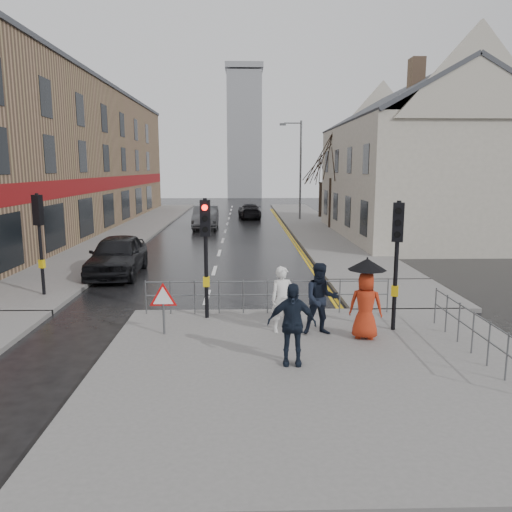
{
  "coord_description": "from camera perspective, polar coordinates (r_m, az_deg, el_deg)",
  "views": [
    {
      "loc": [
        1.24,
        -13.56,
        4.35
      ],
      "look_at": [
        1.69,
        3.41,
        1.35
      ],
      "focal_mm": 35.0,
      "sensor_mm": 36.0,
      "label": 1
    }
  ],
  "objects": [
    {
      "name": "building_right_cream",
      "position": [
        33.34,
        17.62,
        10.31
      ],
      "size": [
        9.0,
        16.4,
        10.1
      ],
      "color": "#BDB4A4",
      "rests_on": "ground"
    },
    {
      "name": "car_parked",
      "position": [
        21.2,
        -15.56,
        0.09
      ],
      "size": [
        2.09,
        4.9,
        1.65
      ],
      "primitive_type": "imported",
      "rotation": [
        0.0,
        0.0,
        0.03
      ],
      "color": "black",
      "rests_on": "ground"
    },
    {
      "name": "guard_railing_front",
      "position": [
        14.6,
        1.33,
        -3.82
      ],
      "size": [
        7.14,
        0.04,
        1.0
      ],
      "color": "#595B5E",
      "rests_on": "near_pavement"
    },
    {
      "name": "building_left_terrace",
      "position": [
        37.95,
        -22.3,
        10.27
      ],
      "size": [
        8.0,
        42.0,
        10.0
      ],
      "primitive_type": "cube",
      "color": "#89684F",
      "rests_on": "ground"
    },
    {
      "name": "ground",
      "position": [
        14.29,
        -6.47,
        -7.77
      ],
      "size": [
        120.0,
        120.0,
        0.0
      ],
      "primitive_type": "plane",
      "color": "black",
      "rests_on": "ground"
    },
    {
      "name": "pedestrian_d",
      "position": [
        10.85,
        4.1,
        -7.75
      ],
      "size": [
        1.09,
        0.52,
        1.81
      ],
      "primitive_type": "imported",
      "rotation": [
        0.0,
        0.0,
        -0.08
      ],
      "color": "black",
      "rests_on": "near_pavement"
    },
    {
      "name": "traffic_signal_far_left",
      "position": [
        17.98,
        -23.54,
        3.15
      ],
      "size": [
        0.34,
        0.33,
        3.4
      ],
      "color": "black",
      "rests_on": "left_pavement"
    },
    {
      "name": "pedestrian_with_umbrella",
      "position": [
        12.67,
        12.46,
        -4.38
      ],
      "size": [
        0.96,
        0.96,
        2.03
      ],
      "color": "#AE2D14",
      "rests_on": "near_pavement"
    },
    {
      "name": "tree_near",
      "position": [
        36.11,
        8.65,
        11.16
      ],
      "size": [
        2.4,
        2.4,
        6.58
      ],
      "color": "#31261B",
      "rests_on": "right_pavement"
    },
    {
      "name": "street_lamp",
      "position": [
        41.81,
        4.87,
        10.48
      ],
      "size": [
        1.83,
        0.25,
        8.0
      ],
      "color": "#595B5E",
      "rests_on": "right_pavement"
    },
    {
      "name": "pavement_bridge_right",
      "position": [
        17.89,
        15.68,
        -4.2
      ],
      "size": [
        4.0,
        4.2,
        0.14
      ],
      "primitive_type": "cube",
      "color": "#605E5B",
      "rests_on": "ground"
    },
    {
      "name": "church_tower",
      "position": [
        75.7,
        -1.33,
        13.55
      ],
      "size": [
        5.0,
        5.0,
        18.0
      ],
      "primitive_type": "cube",
      "color": "gray",
      "rests_on": "ground"
    },
    {
      "name": "left_pavement",
      "position": [
        37.61,
        -13.39,
        3.22
      ],
      "size": [
        4.0,
        44.0,
        0.14
      ],
      "primitive_type": "cube",
      "color": "#605E5B",
      "rests_on": "ground"
    },
    {
      "name": "pedestrian_b",
      "position": [
        12.82,
        7.44,
        -4.9
      ],
      "size": [
        0.94,
        0.75,
        1.86
      ],
      "primitive_type": "imported",
      "rotation": [
        0.0,
        0.0,
        0.05
      ],
      "color": "black",
      "rests_on": "near_pavement"
    },
    {
      "name": "car_mid",
      "position": [
        36.66,
        -5.77,
        4.43
      ],
      "size": [
        1.76,
        4.9,
        1.61
      ],
      "primitive_type": "imported",
      "rotation": [
        0.0,
        0.0,
        0.01
      ],
      "color": "#414246",
      "rests_on": "ground"
    },
    {
      "name": "traffic_signal_near_right",
      "position": [
        13.3,
        15.83,
        1.46
      ],
      "size": [
        0.34,
        0.33,
        3.4
      ],
      "color": "black",
      "rests_on": "near_pavement"
    },
    {
      "name": "pedestrian_a",
      "position": [
        12.94,
        3.06,
        -4.99
      ],
      "size": [
        0.7,
        0.53,
        1.72
      ],
      "primitive_type": "imported",
      "rotation": [
        0.0,
        0.0,
        0.19
      ],
      "color": "silver",
      "rests_on": "near_pavement"
    },
    {
      "name": "right_pavement",
      "position": [
        39.15,
        6.24,
        3.69
      ],
      "size": [
        4.0,
        40.0,
        0.14
      ],
      "primitive_type": "cube",
      "color": "#605E5B",
      "rests_on": "ground"
    },
    {
      "name": "warning_sign",
      "position": [
        12.95,
        -10.56,
        -4.96
      ],
      "size": [
        0.8,
        0.07,
        1.35
      ],
      "color": "#595B5E",
      "rests_on": "near_pavement"
    },
    {
      "name": "guard_railing_side",
      "position": [
        12.52,
        23.6,
        -7.11
      ],
      "size": [
        0.04,
        4.54,
        1.0
      ],
      "color": "#595B5E",
      "rests_on": "near_pavement"
    },
    {
      "name": "tree_far",
      "position": [
        44.08,
        7.44,
        10.04
      ],
      "size": [
        2.4,
        2.4,
        5.64
      ],
      "color": "#31261B",
      "rests_on": "right_pavement"
    },
    {
      "name": "near_pavement",
      "position": [
        11.07,
        7.95,
        -12.83
      ],
      "size": [
        10.0,
        9.0,
        0.14
      ],
      "primitive_type": "cube",
      "color": "#605E5B",
      "rests_on": "ground"
    },
    {
      "name": "car_far",
      "position": [
        43.75,
        -0.76,
        5.17
      ],
      "size": [
        2.09,
        4.54,
        1.28
      ],
      "primitive_type": "imported",
      "rotation": [
        0.0,
        0.0,
        3.21
      ],
      "color": "black",
      "rests_on": "ground"
    },
    {
      "name": "traffic_signal_near_left",
      "position": [
        13.92,
        -5.78,
        2.16
      ],
      "size": [
        0.28,
        0.27,
        3.4
      ],
      "color": "black",
      "rests_on": "near_pavement"
    }
  ]
}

